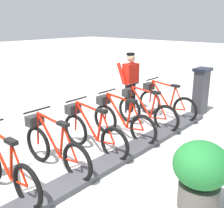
# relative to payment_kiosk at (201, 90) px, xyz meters

# --- Properties ---
(ground_plane) EXTENTS (60.00, 60.00, 0.00)m
(ground_plane) POSITION_rel_payment_kiosk_xyz_m (-0.05, 4.78, -0.67)
(ground_plane) COLOR beige
(dock_rail_base) EXTENTS (0.44, 8.92, 0.10)m
(dock_rail_base) POSITION_rel_payment_kiosk_xyz_m (-0.05, 4.78, -0.62)
(dock_rail_base) COLOR #47474C
(dock_rail_base) RESTS_ON ground
(payment_kiosk) EXTENTS (0.36, 0.52, 1.28)m
(payment_kiosk) POSITION_rel_payment_kiosk_xyz_m (0.00, 0.00, 0.00)
(payment_kiosk) COLOR #38383D
(payment_kiosk) RESTS_ON ground
(bike_docked_0) EXTENTS (1.72, 0.54, 1.02)m
(bike_docked_0) POSITION_rel_payment_kiosk_xyz_m (0.57, 0.92, -0.24)
(bike_docked_0) COLOR black
(bike_docked_0) RESTS_ON ground
(bike_docked_1) EXTENTS (1.72, 0.54, 1.02)m
(bike_docked_1) POSITION_rel_payment_kiosk_xyz_m (0.57, 1.82, -0.24)
(bike_docked_1) COLOR black
(bike_docked_1) RESTS_ON ground
(bike_docked_2) EXTENTS (1.72, 0.54, 1.02)m
(bike_docked_2) POSITION_rel_payment_kiosk_xyz_m (0.57, 2.73, -0.24)
(bike_docked_2) COLOR black
(bike_docked_2) RESTS_ON ground
(bike_docked_3) EXTENTS (1.72, 0.54, 1.02)m
(bike_docked_3) POSITION_rel_payment_kiosk_xyz_m (0.57, 3.63, -0.24)
(bike_docked_3) COLOR black
(bike_docked_3) RESTS_ON ground
(bike_docked_4) EXTENTS (1.72, 0.54, 1.02)m
(bike_docked_4) POSITION_rel_payment_kiosk_xyz_m (0.57, 4.53, -0.24)
(bike_docked_4) COLOR black
(bike_docked_4) RESTS_ON ground
(bike_docked_5) EXTENTS (1.72, 0.54, 1.02)m
(bike_docked_5) POSITION_rel_payment_kiosk_xyz_m (0.57, 5.43, -0.24)
(bike_docked_5) COLOR black
(bike_docked_5) RESTS_ON ground
(worker_near_rack) EXTENTS (0.51, 0.66, 1.66)m
(worker_near_rack) POSITION_rel_payment_kiosk_xyz_m (1.54, 1.15, 0.24)
(worker_near_rack) COLOR white
(worker_near_rack) RESTS_ON ground
(planter_bush) EXTENTS (0.76, 0.76, 0.97)m
(planter_bush) POSITION_rel_payment_kiosk_xyz_m (-1.76, 3.86, -0.12)
(planter_bush) COLOR #59544C
(planter_bush) RESTS_ON ground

